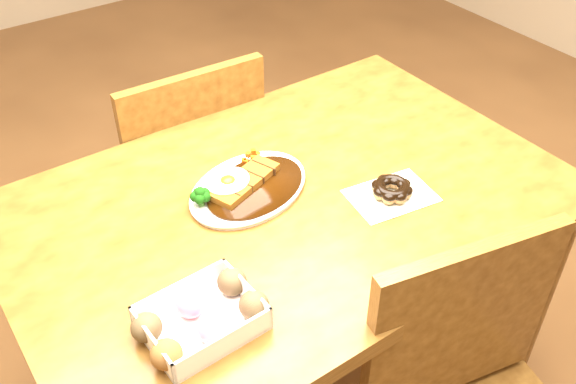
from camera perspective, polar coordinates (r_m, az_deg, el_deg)
table at (r=1.45m, az=0.14°, el=-3.54°), size 1.20×0.80×0.75m
chair_far at (r=1.92m, az=-9.20°, el=1.48°), size 0.44×0.44×0.87m
katsu_curry_plate at (r=1.40m, az=-3.77°, el=0.52°), size 0.34×0.28×0.06m
donut_box at (r=1.12m, az=-7.72°, el=-10.97°), size 0.23×0.16×0.06m
pon_de_ring at (r=1.40m, az=9.21°, el=0.22°), size 0.20×0.15×0.04m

